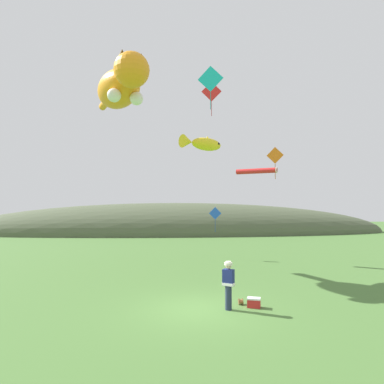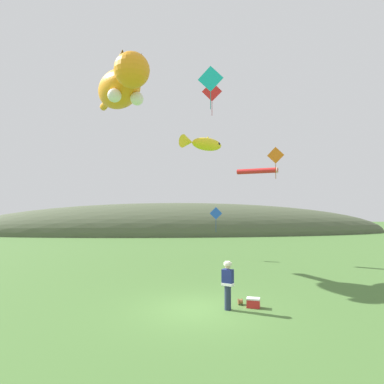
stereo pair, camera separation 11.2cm
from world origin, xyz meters
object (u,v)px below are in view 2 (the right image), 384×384
Objects in this scene: picnic_cooler at (253,303)px; kite_diamond_orange at (276,156)px; kite_spool at (240,302)px; kite_fish_windsock at (203,144)px; kite_diamond_blue at (216,214)px; festival_attendant at (228,284)px; kite_giant_cat at (122,87)px; kite_tube_streamer at (258,171)px; kite_diamond_teal at (211,79)px; kite_diamond_red at (212,92)px.

kite_diamond_orange reaches higher than picnic_cooler.
kite_fish_windsock reaches higher than kite_spool.
kite_diamond_blue is at bearing 88.89° from picnic_cooler.
picnic_cooler is 10.10m from kite_fish_windsock.
kite_giant_cat is at bearing 123.05° from festival_attendant.
kite_fish_windsock is at bearing -106.48° from kite_diamond_blue.
festival_attendant is 7.44× the size of kite_spool.
kite_spool is 14.00m from kite_giant_cat.
kite_fish_windsock is 1.05× the size of kite_tube_streamer.
kite_fish_windsock is at bearing -6.04° from kite_giant_cat.
festival_attendant is 12.51m from kite_tube_streamer.
kite_fish_windsock is 1.26× the size of kite_diamond_teal.
kite_diamond_blue is (-2.72, 1.35, -2.99)m from kite_tube_streamer.
picnic_cooler is 0.32× the size of kite_diamond_blue.
picnic_cooler is at bearing 12.29° from festival_attendant.
kite_giant_cat is 3.65× the size of kite_diamond_red.
festival_attendant is 12.89m from kite_diamond_red.
kite_giant_cat is at bearing -145.10° from kite_diamond_blue.
kite_diamond_teal reaches higher than kite_fish_windsock.
kite_diamond_red is (0.68, 1.08, 3.43)m from kite_fish_windsock.
kite_spool is 0.09× the size of kite_tube_streamer.
festival_attendant is at bearing -167.71° from picnic_cooler.
festival_attendant is at bearing -88.40° from kite_fish_windsock.
kite_diamond_red is (-3.61, 1.18, 4.12)m from kite_diamond_orange.
kite_spool is at bearing 136.84° from picnic_cooler.
kite_diamond_teal reaches higher than kite_diamond_blue.
kite_diamond_blue is at bearing 86.76° from kite_spool.
kite_diamond_red is at bearing -145.19° from kite_tube_streamer.
kite_diamond_teal is (-1.09, 4.12, 10.02)m from picnic_cooler.
kite_diamond_teal reaches higher than festival_attendant.
kite_spool is 0.13× the size of kite_diamond_blue.
festival_attendant is 9.65m from kite_fish_windsock.
kite_fish_windsock is (-0.20, 7.16, 6.47)m from festival_attendant.
kite_tube_streamer is at bearing -26.41° from kite_diamond_blue.
festival_attendant is 0.67× the size of kite_tube_streamer.
kite_diamond_orange is at bearing 65.68° from picnic_cooler.
kite_tube_streamer is 3.64m from kite_diamond_orange.
kite_diamond_blue is (0.23, 11.79, 3.01)m from picnic_cooler.
kite_diamond_blue is 0.81× the size of kite_diamond_teal.
kite_diamond_teal is (0.11, -2.82, 2.77)m from kite_fish_windsock.
kite_tube_streamer is at bearing 71.46° from kite_spool.
kite_diamond_orange is 0.88× the size of kite_diamond_red.
festival_attendant is 10.00m from kite_diamond_orange.
kite_fish_windsock is (-1.21, 6.94, 7.24)m from picnic_cooler.
festival_attendant is 0.63× the size of kite_fish_windsock.
picnic_cooler is at bearing -80.14° from kite_fish_windsock.
kite_diamond_teal is (-1.32, -7.67, 7.00)m from kite_diamond_blue.
kite_tube_streamer is at bearing 57.37° from kite_diamond_teal.
kite_diamond_teal is (-4.18, -2.71, 3.46)m from kite_diamond_orange.
festival_attendant reaches higher than picnic_cooler.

